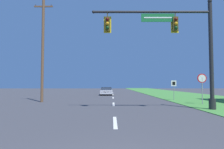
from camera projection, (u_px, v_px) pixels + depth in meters
name	position (u px, v px, depth m)	size (l,w,h in m)	color
grass_verge_right	(176.00, 94.00, 32.75)	(10.00, 110.00, 0.04)	#428438
road_center_line	(112.00, 98.00, 24.72)	(0.16, 34.80, 0.01)	silver
signal_mast	(181.00, 43.00, 13.18)	(8.09, 0.47, 7.32)	#232326
car_ahead	(106.00, 91.00, 31.40)	(1.94, 4.58, 1.19)	black
stop_sign	(201.00, 82.00, 16.44)	(0.76, 0.07, 2.50)	gray
route_sign_post	(173.00, 86.00, 21.01)	(0.55, 0.06, 2.03)	gray
utility_pole_near	(42.00, 47.00, 18.94)	(1.80, 0.26, 10.05)	brown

